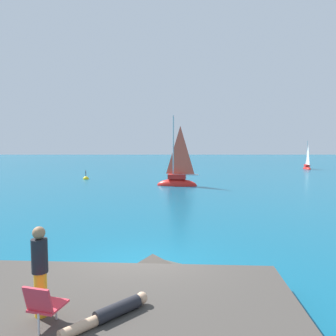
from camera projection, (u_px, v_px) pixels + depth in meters
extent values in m
plane|color=#0F5675|center=(143.00, 269.00, 9.27)|extent=(160.00, 160.00, 0.00)
cube|color=#423D38|center=(114.00, 316.00, 6.27)|extent=(7.37, 4.51, 0.53)
cube|color=#3C3731|center=(156.00, 278.00, 8.63)|extent=(1.43, 1.51, 0.92)
cube|color=#3C3F3A|center=(169.00, 276.00, 8.78)|extent=(1.35, 1.26, 0.73)
ellipsoid|color=red|center=(177.00, 186.00, 26.70)|extent=(3.43, 1.60, 1.13)
cube|color=red|center=(177.00, 177.00, 26.64)|extent=(1.54, 1.00, 0.37)
cylinder|color=#B7B7BC|center=(173.00, 147.00, 26.49)|extent=(0.12, 0.12, 5.15)
cylinder|color=#B2B2B7|center=(185.00, 175.00, 26.52)|extent=(2.05, 0.40, 0.10)
pyramid|color=#DB4C38|center=(180.00, 150.00, 26.42)|extent=(1.64, 0.30, 3.92)
ellipsoid|color=red|center=(306.00, 169.00, 42.63)|extent=(0.91, 2.20, 0.74)
cube|color=red|center=(307.00, 165.00, 42.59)|extent=(0.59, 0.98, 0.24)
cylinder|color=#B7B7BC|center=(307.00, 153.00, 42.66)|extent=(0.08, 0.08, 3.36)
cylinder|color=#B2B2B7|center=(308.00, 165.00, 42.11)|extent=(0.17, 1.34, 0.06)
pyramid|color=white|center=(307.00, 155.00, 42.30)|extent=(0.13, 1.07, 2.55)
cylinder|color=black|center=(118.00, 309.00, 5.78)|extent=(0.81, 0.80, 0.24)
cylinder|color=tan|center=(79.00, 328.00, 5.26)|extent=(0.63, 0.62, 0.18)
sphere|color=tan|center=(141.00, 298.00, 6.16)|extent=(0.22, 0.22, 0.22)
cylinder|color=gold|center=(40.00, 294.00, 5.75)|extent=(0.22, 0.22, 0.80)
cylinder|color=black|center=(39.00, 256.00, 5.70)|extent=(0.28, 0.28, 0.60)
sphere|color=#9E704C|center=(38.00, 233.00, 5.66)|extent=(0.22, 0.22, 0.22)
cube|color=#E03342|center=(48.00, 306.00, 5.45)|extent=(0.60, 0.63, 0.04)
cube|color=#E03342|center=(38.00, 300.00, 5.18)|extent=(0.50, 0.27, 0.45)
cylinder|color=silver|center=(56.00, 310.00, 5.66)|extent=(0.04, 0.04, 0.35)
cylinder|color=silver|center=(38.00, 324.00, 5.21)|extent=(0.04, 0.04, 0.35)
sphere|color=yellow|center=(86.00, 179.00, 31.23)|extent=(0.56, 0.56, 0.56)
cylinder|color=black|center=(85.00, 174.00, 31.18)|extent=(0.06, 0.06, 0.60)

